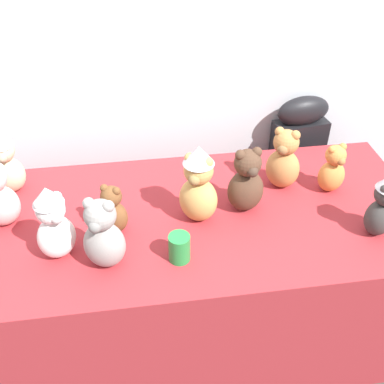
% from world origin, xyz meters
% --- Properties ---
extents(ground_plane, '(10.00, 10.00, 0.00)m').
position_xyz_m(ground_plane, '(0.00, 0.00, 0.00)').
color(ground_plane, '#3D3838').
extents(wall_back, '(7.00, 0.08, 2.60)m').
position_xyz_m(wall_back, '(0.00, 0.94, 1.30)').
color(wall_back, silver).
rests_on(wall_back, ground_plane).
extents(display_table, '(1.94, 0.88, 0.73)m').
position_xyz_m(display_table, '(0.00, 0.25, 0.37)').
color(display_table, maroon).
rests_on(display_table, ground_plane).
extents(instrument_case, '(0.29, 0.16, 0.94)m').
position_xyz_m(instrument_case, '(0.65, 0.82, 0.48)').
color(instrument_case, black).
rests_on(instrument_case, ground_plane).
extents(teddy_bear_chestnut, '(0.14, 0.14, 0.22)m').
position_xyz_m(teddy_bear_chestnut, '(-0.31, 0.20, 0.83)').
color(teddy_bear_chestnut, brown).
rests_on(teddy_bear_chestnut, display_table).
extents(teddy_bear_snow, '(0.18, 0.18, 0.31)m').
position_xyz_m(teddy_bear_snow, '(-0.52, 0.10, 0.88)').
color(teddy_bear_snow, white).
rests_on(teddy_bear_snow, display_table).
extents(teddy_bear_caramel, '(0.19, 0.19, 0.29)m').
position_xyz_m(teddy_bear_caramel, '(0.42, 0.40, 0.86)').
color(teddy_bear_caramel, '#B27A42').
rests_on(teddy_bear_caramel, display_table).
extents(teddy_bear_honey, '(0.20, 0.19, 0.34)m').
position_xyz_m(teddy_bear_honey, '(0.02, 0.23, 0.90)').
color(teddy_bear_honey, tan).
rests_on(teddy_bear_honey, display_table).
extents(teddy_bear_ginger, '(0.14, 0.13, 0.23)m').
position_xyz_m(teddy_bear_ginger, '(0.62, 0.33, 0.84)').
color(teddy_bear_ginger, '#D17F3D').
rests_on(teddy_bear_ginger, display_table).
extents(teddy_bear_ash, '(0.19, 0.17, 0.30)m').
position_xyz_m(teddy_bear_ash, '(-0.35, 0.03, 0.87)').
color(teddy_bear_ash, gray).
rests_on(teddy_bear_ash, display_table).
extents(teddy_bear_sand, '(0.15, 0.13, 0.30)m').
position_xyz_m(teddy_bear_sand, '(-0.75, 0.53, 0.87)').
color(teddy_bear_sand, '#CCB78E').
rests_on(teddy_bear_sand, display_table).
extents(teddy_bear_charcoal, '(0.16, 0.16, 0.28)m').
position_xyz_m(teddy_bear_charcoal, '(0.70, 0.04, 0.87)').
color(teddy_bear_charcoal, '#383533').
rests_on(teddy_bear_charcoal, display_table).
extents(teddy_bear_cocoa, '(0.17, 0.15, 0.29)m').
position_xyz_m(teddy_bear_cocoa, '(0.22, 0.26, 0.87)').
color(teddy_bear_cocoa, '#4C3323').
rests_on(teddy_bear_cocoa, display_table).
extents(party_cup_green, '(0.08, 0.08, 0.11)m').
position_xyz_m(party_cup_green, '(-0.08, 0.01, 0.79)').
color(party_cup_green, '#238C3D').
rests_on(party_cup_green, display_table).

